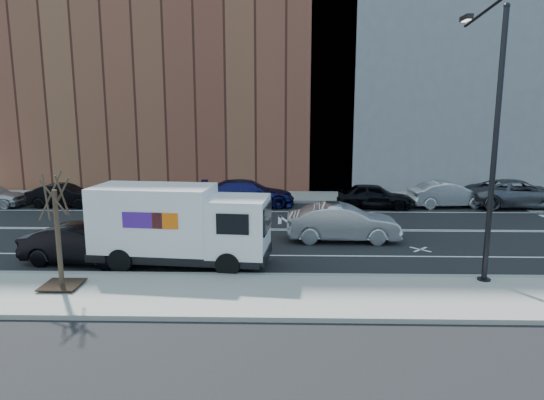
{
  "coord_description": "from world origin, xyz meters",
  "views": [
    {
      "loc": [
        0.2,
        -23.2,
        5.83
      ],
      "look_at": [
        -0.38,
        0.48,
        1.4
      ],
      "focal_mm": 32.0,
      "sensor_mm": 36.0,
      "label": 1
    }
  ],
  "objects": [
    {
      "name": "ground",
      "position": [
        0.0,
        0.0,
        0.0
      ],
      "size": [
        120.0,
        120.0,
        0.0
      ],
      "primitive_type": "plane",
      "color": "black",
      "rests_on": "ground"
    },
    {
      "name": "sidewalk_near",
      "position": [
        0.0,
        -8.8,
        0.07
      ],
      "size": [
        44.0,
        3.6,
        0.15
      ],
      "primitive_type": "cube",
      "color": "gray",
      "rests_on": "ground"
    },
    {
      "name": "sidewalk_far",
      "position": [
        0.0,
        8.8,
        0.07
      ],
      "size": [
        44.0,
        3.6,
        0.15
      ],
      "primitive_type": "cube",
      "color": "gray",
      "rests_on": "ground"
    },
    {
      "name": "curb_near",
      "position": [
        0.0,
        -7.0,
        0.08
      ],
      "size": [
        44.0,
        0.25,
        0.17
      ],
      "primitive_type": "cube",
      "color": "gray",
      "rests_on": "ground"
    },
    {
      "name": "curb_far",
      "position": [
        0.0,
        7.0,
        0.08
      ],
      "size": [
        44.0,
        0.25,
        0.17
      ],
      "primitive_type": "cube",
      "color": "gray",
      "rests_on": "ground"
    },
    {
      "name": "road_markings",
      "position": [
        0.0,
        0.0,
        0.0
      ],
      "size": [
        40.0,
        8.6,
        0.01
      ],
      "primitive_type": null,
      "color": "white",
      "rests_on": "ground"
    },
    {
      "name": "bldg_brick",
      "position": [
        -8.0,
        15.6,
        11.0
      ],
      "size": [
        26.0,
        10.0,
        22.0
      ],
      "primitive_type": "cube",
      "color": "brown",
      "rests_on": "ground"
    },
    {
      "name": "bldg_concrete",
      "position": [
        12.0,
        15.6,
        13.0
      ],
      "size": [
        20.0,
        10.0,
        26.0
      ],
      "primitive_type": "cube",
      "color": "slate",
      "rests_on": "ground"
    },
    {
      "name": "streetlight",
      "position": [
        7.0,
        -6.91,
        5.08
      ],
      "size": [
        0.44,
        4.02,
        9.34
      ],
      "color": "black",
      "rests_on": "ground"
    },
    {
      "name": "street_tree",
      "position": [
        -7.0,
        -8.4,
        1.45
      ],
      "size": [
        1.2,
        1.2,
        3.75
      ],
      "color": "black",
      "rests_on": "ground"
    },
    {
      "name": "fedex_van",
      "position": [
        -3.72,
        -5.6,
        1.59
      ],
      "size": [
        6.83,
        2.92,
        3.03
      ],
      "rotation": [
        0.0,
        0.0,
        -0.1
      ],
      "color": "black",
      "rests_on": "ground"
    },
    {
      "name": "far_parked_b",
      "position": [
        -13.13,
        5.43,
        0.7
      ],
      "size": [
        4.32,
        1.72,
        1.4
      ],
      "primitive_type": "imported",
      "rotation": [
        0.0,
        0.0,
        1.51
      ],
      "color": "black",
      "rests_on": "ground"
    },
    {
      "name": "far_parked_c",
      "position": [
        -8.0,
        5.68,
        0.71
      ],
      "size": [
        5.32,
        2.88,
        1.42
      ],
      "primitive_type": "imported",
      "rotation": [
        0.0,
        0.0,
        1.68
      ],
      "color": "#44474A",
      "rests_on": "ground"
    },
    {
      "name": "far_parked_d",
      "position": [
        -1.98,
        5.75,
        0.82
      ],
      "size": [
        5.85,
        2.87,
        1.64
      ],
      "primitive_type": "imported",
      "rotation": [
        0.0,
        0.0,
        1.67
      ],
      "color": "navy",
      "rests_on": "ground"
    },
    {
      "name": "far_parked_e",
      "position": [
        5.6,
        5.47,
        0.75
      ],
      "size": [
        4.57,
        2.25,
        1.5
      ],
      "primitive_type": "imported",
      "rotation": [
        0.0,
        0.0,
        1.46
      ],
      "color": "black",
      "rests_on": "ground"
    },
    {
      "name": "far_parked_f",
      "position": [
        10.17,
        5.92,
        0.78
      ],
      "size": [
        4.87,
        2.19,
        1.55
      ],
      "primitive_type": "imported",
      "rotation": [
        0.0,
        0.0,
        1.69
      ],
      "color": "#BABBC0",
      "rests_on": "ground"
    },
    {
      "name": "far_parked_g",
      "position": [
        14.4,
        6.01,
        0.83
      ],
      "size": [
        6.06,
        2.88,
        1.67
      ],
      "primitive_type": "imported",
      "rotation": [
        0.0,
        0.0,
        1.59
      ],
      "color": "#53555B",
      "rests_on": "ground"
    },
    {
      "name": "driving_sedan",
      "position": [
        2.86,
        -1.95,
        0.83
      ],
      "size": [
        5.04,
        1.79,
        1.65
      ],
      "primitive_type": "imported",
      "rotation": [
        0.0,
        0.0,
        1.56
      ],
      "color": "#B0B1B5",
      "rests_on": "ground"
    },
    {
      "name": "near_parked_rear_a",
      "position": [
        -7.5,
        -5.49,
        0.75
      ],
      "size": [
        4.72,
        2.17,
        1.5
      ],
      "primitive_type": "imported",
      "rotation": [
        0.0,
        0.0,
        1.44
      ],
      "color": "black",
      "rests_on": "ground"
    }
  ]
}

